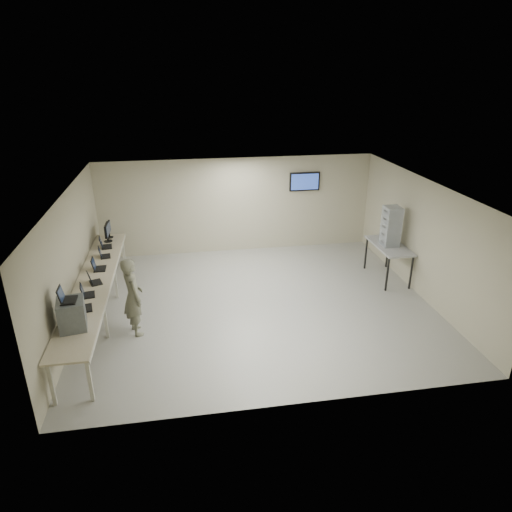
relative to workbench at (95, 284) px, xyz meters
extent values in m
cube|color=gray|center=(3.59, 0.00, -0.83)|extent=(8.00, 7.00, 0.01)
cube|color=white|center=(3.59, 0.00, 1.97)|extent=(8.00, 7.00, 0.01)
cube|color=#AFA98B|center=(3.59, 3.50, 0.57)|extent=(8.00, 0.01, 2.80)
cube|color=#AFA98B|center=(3.59, -3.50, 0.57)|extent=(8.00, 0.01, 2.80)
cube|color=#AFA98B|center=(-0.41, 0.00, 0.57)|extent=(0.01, 7.00, 2.80)
cube|color=#AFA98B|center=(7.59, 0.00, 0.57)|extent=(0.01, 7.00, 2.80)
cube|color=black|center=(5.59, 3.48, 1.22)|extent=(0.15, 0.04, 0.15)
cube|color=black|center=(5.59, 3.44, 1.22)|extent=(0.90, 0.06, 0.55)
cube|color=#27439C|center=(5.59, 3.40, 1.22)|extent=(0.82, 0.01, 0.47)
cube|color=tan|center=(-0.01, 0.00, 0.05)|extent=(0.75, 6.00, 0.04)
cube|color=beige|center=(0.36, 0.00, 0.02)|extent=(0.02, 6.00, 0.06)
cube|color=beige|center=(-0.31, -2.85, -0.40)|extent=(0.06, 0.06, 0.86)
cube|color=beige|center=(0.29, -2.85, -0.40)|extent=(0.06, 0.06, 0.86)
cube|color=beige|center=(-0.31, -0.90, -0.40)|extent=(0.06, 0.06, 0.86)
cube|color=beige|center=(0.29, -0.90, -0.40)|extent=(0.06, 0.06, 0.86)
cube|color=beige|center=(-0.31, 0.90, -0.40)|extent=(0.06, 0.06, 0.86)
cube|color=beige|center=(0.29, 0.90, -0.40)|extent=(0.06, 0.06, 0.86)
cube|color=beige|center=(-0.31, 2.85, -0.40)|extent=(0.06, 0.06, 0.86)
cube|color=beige|center=(0.29, 2.85, -0.40)|extent=(0.06, 0.06, 0.86)
cube|color=slate|center=(-0.06, -1.92, 0.34)|extent=(0.53, 0.59, 0.54)
cube|color=black|center=(-0.06, -1.92, 0.62)|extent=(0.26, 0.35, 0.02)
cube|color=black|center=(-0.19, -1.92, 0.76)|extent=(0.07, 0.32, 0.24)
cube|color=#162034|center=(-0.17, -1.92, 0.76)|extent=(0.06, 0.29, 0.20)
cube|color=black|center=(0.02, -1.25, 0.08)|extent=(0.31, 0.39, 0.02)
cube|color=black|center=(-0.10, -1.25, 0.22)|extent=(0.13, 0.33, 0.24)
cube|color=#162034|center=(-0.09, -1.25, 0.22)|extent=(0.10, 0.29, 0.20)
cube|color=black|center=(-0.01, -0.69, 0.08)|extent=(0.29, 0.36, 0.02)
cube|color=black|center=(-0.12, -0.69, 0.21)|extent=(0.11, 0.31, 0.23)
cube|color=#162034|center=(-0.11, -0.69, 0.21)|extent=(0.09, 0.27, 0.19)
cube|color=black|center=(0.05, -0.12, 0.08)|extent=(0.33, 0.38, 0.02)
cube|color=black|center=(-0.07, -0.12, 0.21)|extent=(0.16, 0.31, 0.23)
cube|color=#162034|center=(-0.06, -0.12, 0.21)|extent=(0.13, 0.27, 0.19)
cube|color=black|center=(0.03, 0.61, 0.08)|extent=(0.27, 0.37, 0.02)
cube|color=black|center=(-0.10, 0.61, 0.22)|extent=(0.08, 0.34, 0.25)
cube|color=#162034|center=(-0.08, 0.61, 0.22)|extent=(0.06, 0.30, 0.21)
cube|color=black|center=(0.05, 1.35, 0.08)|extent=(0.28, 0.36, 0.02)
cube|color=black|center=(-0.06, 1.35, 0.21)|extent=(0.11, 0.31, 0.23)
cube|color=#162034|center=(-0.05, 1.35, 0.21)|extent=(0.09, 0.27, 0.19)
cube|color=black|center=(0.00, 2.00, 0.08)|extent=(0.31, 0.39, 0.02)
cube|color=black|center=(-0.13, 2.00, 0.22)|extent=(0.12, 0.34, 0.25)
cube|color=#162034|center=(-0.11, 2.00, 0.22)|extent=(0.09, 0.30, 0.21)
cylinder|color=black|center=(-0.01, 2.42, 0.08)|extent=(0.22, 0.22, 0.02)
cube|color=black|center=(-0.01, 2.42, 0.18)|extent=(0.04, 0.03, 0.17)
cube|color=black|center=(-0.01, 2.42, 0.40)|extent=(0.05, 0.49, 0.33)
cube|color=#162034|center=(0.02, 2.42, 0.40)|extent=(0.00, 0.45, 0.28)
cylinder|color=black|center=(-0.01, 2.73, 0.08)|extent=(0.19, 0.19, 0.01)
cube|color=black|center=(-0.01, 2.73, 0.17)|extent=(0.04, 0.03, 0.16)
cube|color=black|center=(-0.01, 2.73, 0.36)|extent=(0.05, 0.44, 0.29)
cube|color=#162034|center=(0.01, 2.73, 0.36)|extent=(0.00, 0.40, 0.25)
imported|color=#515647|center=(0.87, -0.78, 0.02)|extent=(0.60, 0.72, 1.69)
cube|color=#989999|center=(7.19, 0.84, 0.09)|extent=(0.73, 1.57, 0.04)
cube|color=black|center=(6.87, 0.16, -0.38)|extent=(0.04, 0.04, 0.90)
cube|color=black|center=(6.87, 1.53, -0.38)|extent=(0.04, 0.04, 0.90)
cube|color=black|center=(7.50, 0.16, -0.38)|extent=(0.04, 0.04, 0.90)
cube|color=black|center=(7.50, 1.53, -0.38)|extent=(0.04, 0.04, 0.90)
cube|color=#A0A9B1|center=(7.17, 0.84, 0.22)|extent=(0.39, 0.43, 0.20)
cube|color=#A0A9B1|center=(7.17, 0.84, 0.42)|extent=(0.39, 0.43, 0.20)
cube|color=#A0A9B1|center=(7.17, 0.84, 0.62)|extent=(0.39, 0.43, 0.20)
cube|color=#A0A9B1|center=(7.17, 0.84, 0.83)|extent=(0.39, 0.43, 0.20)
cube|color=#A0A9B1|center=(7.17, 0.84, 1.03)|extent=(0.39, 0.43, 0.20)
camera|label=1|loc=(1.97, -9.36, 4.39)|focal=32.00mm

